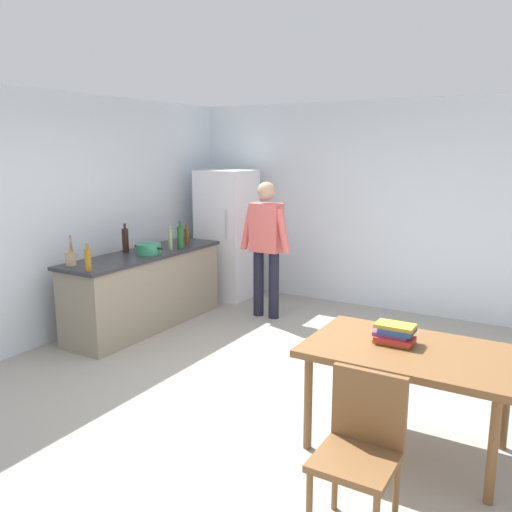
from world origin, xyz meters
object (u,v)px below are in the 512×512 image
Objects in this scene: chair at (361,443)px; refrigerator at (227,234)px; person at (266,241)px; utensil_jar at (71,258)px; bottle_vinegar_tall at (170,239)px; bottle_wine_dark at (125,240)px; dining_table at (410,359)px; book_stack at (395,334)px; cooking_pot at (149,249)px; bottle_oil_amber at (88,260)px; bottle_beer_brown at (187,236)px; bottle_wine_green at (180,237)px.

refrigerator is at bearing 145.79° from chair.
person is 2.32m from utensil_jar.
bottle_wine_dark is (-0.36, -0.38, 0.01)m from bottle_vinegar_tall.
bottle_wine_dark reaches higher than bottle_vinegar_tall.
person is 5.00× the size of bottle_wine_dark.
dining_table is 0.20m from book_stack.
cooking_pot is 0.98m from bottle_oil_amber.
bottle_wine_dark is (-0.02, 0.82, 0.07)m from utensil_jar.
bottle_vinegar_tall is at bearing 46.79° from bottle_wine_dark.
person is 5.31× the size of bottle_vinegar_tall.
bottle_beer_brown reaches higher than chair.
utensil_jar is 0.94× the size of bottle_wine_dark.
bottle_beer_brown is at bearing -89.92° from refrigerator.
book_stack is (3.18, -1.74, -0.19)m from bottle_beer_brown.
bottle_beer_brown is 0.94× the size of book_stack.
refrigerator reaches higher than bottle_beer_brown.
chair is at bearing -31.61° from cooking_pot.
refrigerator reaches higher than dining_table.
chair is at bearing -28.74° from bottle_wine_dark.
bottle_vinegar_tall is at bearing 157.79° from chair.
book_stack reaches higher than dining_table.
person is 3.20m from dining_table.
bottle_wine_dark is at bearing -170.52° from cooking_pot.
bottle_beer_brown is 0.40m from bottle_vinegar_tall.
bottle_wine_green is (-3.17, 2.47, 0.51)m from chair.
person reaches higher than bottle_vinegar_tall.
person is 1.21× the size of dining_table.
utensil_jar reaches higher than bottle_beer_brown.
person is 5.00× the size of bottle_wine_green.
bottle_beer_brown is at bearing 90.84° from cooking_pot.
person is 2.24m from bottle_oil_amber.
person is 6.07× the size of bottle_oil_amber.
cooking_pot is 1.18× the size of bottle_wine_green.
bottle_wine_green is (0.40, 1.32, 0.07)m from utensil_jar.
bottle_oil_amber is at bearing -67.16° from bottle_wine_dark.
cooking_pot is at bearing 162.20° from chair.
person is at bearing 42.52° from bottle_wine_dark.
book_stack is at bearing -15.47° from bottle_wine_dark.
bottle_wine_dark reaches higher than cooking_pot.
bottle_beer_brown is at bearing 98.88° from bottle_vinegar_tall.
person is at bearing 49.32° from cooking_pot.
cooking_pot is 1.43× the size of bottle_oil_amber.
dining_table is 0.98m from chair.
bottle_beer_brown is 0.83m from bottle_wine_dark.
book_stack is (3.05, -1.45, -0.23)m from bottle_wine_green.
bottle_wine_green reaches higher than dining_table.
bottle_wine_green is at bearing 154.51° from book_stack.
refrigerator is 5.29× the size of bottle_wine_green.
cooking_pot is 1.54× the size of bottle_beer_brown.
bottle_wine_dark is 0.65m from bottle_wine_green.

